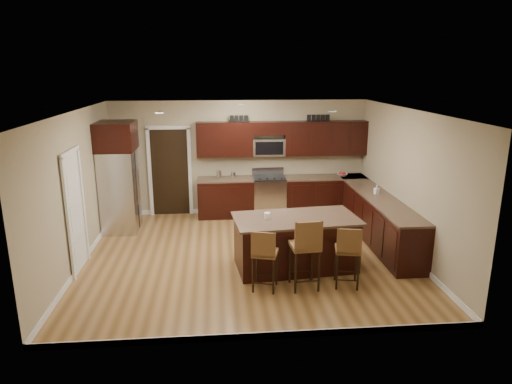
{
  "coord_description": "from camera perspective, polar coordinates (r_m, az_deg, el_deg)",
  "views": [
    {
      "loc": [
        -0.56,
        -7.94,
        3.41
      ],
      "look_at": [
        0.19,
        0.4,
        1.13
      ],
      "focal_mm": 32.0,
      "sensor_mm": 36.0,
      "label": 1
    }
  ],
  "objects": [
    {
      "name": "range",
      "position": [
        10.87,
        1.63,
        -0.48
      ],
      "size": [
        0.76,
        0.64,
        1.11
      ],
      "color": "silver",
      "rests_on": "floor"
    },
    {
      "name": "island",
      "position": [
        8.08,
        4.94,
        -6.5
      ],
      "size": [
        2.23,
        1.32,
        0.92
      ],
      "rotation": [
        0.0,
        0.0,
        0.1
      ],
      "color": "black",
      "rests_on": "floor"
    },
    {
      "name": "microwave",
      "position": [
        10.77,
        1.58,
        5.63
      ],
      "size": [
        0.76,
        0.31,
        0.4
      ],
      "primitive_type": "cube",
      "color": "silver",
      "rests_on": "upper_cabinets"
    },
    {
      "name": "doorway",
      "position": [
        10.99,
        -10.69,
        2.43
      ],
      "size": [
        0.85,
        0.03,
        2.06
      ],
      "primitive_type": "cube",
      "color": "black",
      "rests_on": "floor"
    },
    {
      "name": "wall_right",
      "position": [
        8.94,
        18.51,
        1.09
      ],
      "size": [
        0.0,
        5.5,
        5.5
      ],
      "primitive_type": "plane",
      "rotation": [
        1.57,
        0.0,
        -1.57
      ],
      "color": "tan",
      "rests_on": "floor"
    },
    {
      "name": "letter_decor",
      "position": [
        10.69,
        2.81,
        9.2
      ],
      "size": [
        2.2,
        0.03,
        0.15
      ],
      "primitive_type": null,
      "color": "black",
      "rests_on": "upper_cabinets"
    },
    {
      "name": "ceiling",
      "position": [
        7.99,
        -1.1,
        10.11
      ],
      "size": [
        6.0,
        6.0,
        0.0
      ],
      "primitive_type": "plane",
      "rotation": [
        3.14,
        0.0,
        0.0
      ],
      "color": "silver",
      "rests_on": "wall_back"
    },
    {
      "name": "wall_left",
      "position": [
        8.56,
        -21.51,
        0.2
      ],
      "size": [
        0.0,
        5.5,
        5.5
      ],
      "primitive_type": "plane",
      "rotation": [
        1.57,
        0.0,
        1.57
      ],
      "color": "tan",
      "rests_on": "floor"
    },
    {
      "name": "soap_bottle",
      "position": [
        9.64,
        14.84,
        0.29
      ],
      "size": [
        0.11,
        0.11,
        0.19
      ],
      "primitive_type": "imported",
      "rotation": [
        0.0,
        0.0,
        0.34
      ],
      "color": "#B2B2B2",
      "rests_on": "base_cabinets"
    },
    {
      "name": "stool_right",
      "position": [
        7.39,
        11.43,
        -7.09
      ],
      "size": [
        0.45,
        0.45,
        1.03
      ],
      "rotation": [
        0.0,
        0.0,
        -0.19
      ],
      "color": "brown",
      "rests_on": "floor"
    },
    {
      "name": "island_jar",
      "position": [
        7.82,
        1.41,
        -2.97
      ],
      "size": [
        0.1,
        0.1,
        0.1
      ],
      "primitive_type": "cylinder",
      "color": "white",
      "rests_on": "island"
    },
    {
      "name": "base_cabinets",
      "position": [
        10.14,
        9.17,
        -1.9
      ],
      "size": [
        4.02,
        3.96,
        0.92
      ],
      "color": "black",
      "rests_on": "floor"
    },
    {
      "name": "pantry_door",
      "position": [
        8.37,
        -21.72,
        -2.51
      ],
      "size": [
        0.03,
        0.8,
        2.04
      ],
      "primitive_type": "cube",
      "color": "white",
      "rests_on": "floor"
    },
    {
      "name": "upper_cabinets",
      "position": [
        10.76,
        3.54,
        6.79
      ],
      "size": [
        4.0,
        0.33,
        0.8
      ],
      "color": "black",
      "rests_on": "wall_back"
    },
    {
      "name": "fruit_bowl",
      "position": [
        11.09,
        10.71,
        2.12
      ],
      "size": [
        0.28,
        0.28,
        0.06
      ],
      "primitive_type": "imported",
      "rotation": [
        0.0,
        0.0,
        -0.1
      ],
      "color": "silver",
      "rests_on": "base_cabinets"
    },
    {
      "name": "canister_short",
      "position": [
        10.68,
        -2.86,
        2.1
      ],
      "size": [
        0.11,
        0.11,
        0.15
      ],
      "primitive_type": "cylinder",
      "color": "silver",
      "rests_on": "base_cabinets"
    },
    {
      "name": "stool_mid",
      "position": [
        7.19,
        6.28,
        -6.74
      ],
      "size": [
        0.47,
        0.47,
        1.17
      ],
      "rotation": [
        0.0,
        0.0,
        0.08
      ],
      "color": "brown",
      "rests_on": "floor"
    },
    {
      "name": "refrigerator",
      "position": [
        10.09,
        -16.77,
        1.95
      ],
      "size": [
        0.79,
        0.94,
        2.35
      ],
      "color": "silver",
      "rests_on": "floor"
    },
    {
      "name": "floor_mat",
      "position": [
        10.25,
        7.08,
        -4.32
      ],
      "size": [
        1.1,
        0.9,
        0.01
      ],
      "primitive_type": "cube",
      "rotation": [
        0.0,
        0.0,
        -0.32
      ],
      "color": "brown",
      "rests_on": "floor"
    },
    {
      "name": "wall_back",
      "position": [
        10.9,
        -2.08,
        4.3
      ],
      "size": [
        6.0,
        0.0,
        6.0
      ],
      "primitive_type": "plane",
      "rotation": [
        1.57,
        0.0,
        0.0
      ],
      "color": "tan",
      "rests_on": "floor"
    },
    {
      "name": "canister_tall",
      "position": [
        10.66,
        -4.65,
        2.17
      ],
      "size": [
        0.12,
        0.12,
        0.19
      ],
      "primitive_type": "cylinder",
      "color": "silver",
      "rests_on": "base_cabinets"
    },
    {
      "name": "stool_left",
      "position": [
        7.15,
        1.06,
        -7.65
      ],
      "size": [
        0.47,
        0.47,
        1.02
      ],
      "rotation": [
        0.0,
        0.0,
        -0.28
      ],
      "color": "brown",
      "rests_on": "floor"
    },
    {
      "name": "floor",
      "position": [
        8.66,
        -1.01,
        -7.98
      ],
      "size": [
        6.0,
        6.0,
        0.0
      ],
      "primitive_type": "plane",
      "color": "olive",
      "rests_on": "ground"
    }
  ]
}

